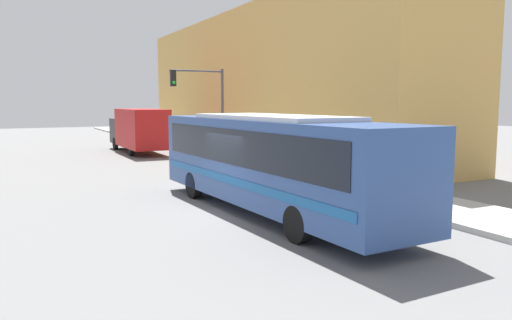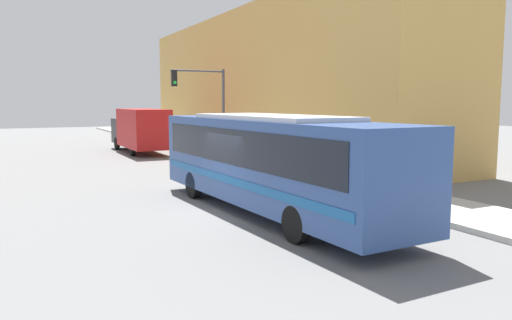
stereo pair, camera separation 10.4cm
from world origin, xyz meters
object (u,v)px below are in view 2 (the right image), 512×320
Objects in this scene: delivery_truck at (140,129)px; parking_meter at (270,151)px; city_bus at (271,157)px; fire_hydrant at (284,166)px; traffic_light_pole at (206,97)px.

delivery_truck reaches higher than parking_meter.
delivery_truck is at bearing 84.92° from city_bus.
traffic_light_pole is (-0.98, 7.48, 3.25)m from fire_hydrant.
city_bus is 8.19× the size of parking_meter.
fire_hydrant is 0.50× the size of parking_meter.
city_bus is 7.70m from fire_hydrant.
delivery_truck is 13.54m from parking_meter.
fire_hydrant is at bearing -77.81° from delivery_truck.
traffic_light_pole is (3.18, 13.84, 2.00)m from city_bus.
traffic_light_pole is at bearing 99.15° from parking_meter.
fire_hydrant is at bearing -90.00° from parking_meter.
delivery_truck is 12.00× the size of fire_hydrant.
city_bus reaches higher than fire_hydrant.
city_bus is 8.84m from parking_meter.
traffic_light_pole reaches higher than delivery_truck.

